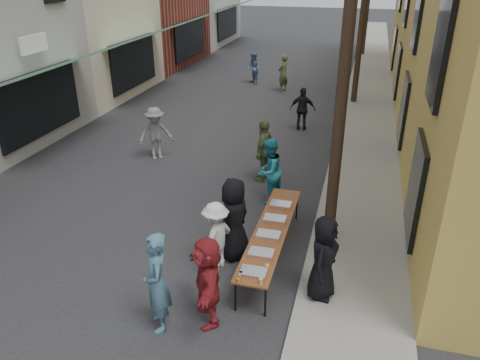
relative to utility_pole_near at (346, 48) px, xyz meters
The scene contains 26 objects.
ground 6.91m from the utility_pole_near, 145.10° to the right, with size 120.00×120.00×0.00m, color #28282B.
sidewalk 12.82m from the utility_pole_near, 86.66° to the left, with size 2.20×60.00×0.10m, color gray.
storefront_row 18.65m from the utility_pole_near, 140.09° to the left, with size 8.00×37.00×9.00m.
utility_pole_near is the anchor object (origin of this frame).
utility_pole_mid 12.00m from the utility_pole_near, 90.00° to the left, with size 0.26×0.26×9.00m, color #2D2116.
serving_table 4.12m from the utility_pole_near, 137.47° to the right, with size 0.70×4.00×0.75m.
catering_tray_sausage 4.76m from the utility_pole_near, 113.42° to the right, with size 0.50×0.33×0.08m, color maroon.
catering_tray_foil_b 4.42m from the utility_pole_near, 119.59° to the right, with size 0.50×0.33×0.08m, color #B2B2B7.
catering_tray_buns 4.13m from the utility_pole_near, 130.51° to the right, with size 0.50×0.33×0.08m, color tan.
catering_tray_foil_d 3.96m from the utility_pole_near, 149.89° to the right, with size 0.50×0.33×0.08m, color #B2B2B7.
catering_tray_buns_end 3.89m from the utility_pole_near, behind, with size 0.50×0.33×0.08m, color tan.
condiment_jar_a 5.00m from the utility_pole_near, 114.83° to the right, with size 0.07×0.07×0.08m, color #A57F26.
condiment_jar_b 4.94m from the utility_pole_near, 115.57° to the right, with size 0.07×0.07×0.08m, color #A57F26.
condiment_jar_c 4.88m from the utility_pole_near, 116.35° to the right, with size 0.07×0.07×0.08m, color #A57F26.
cup_stack 4.85m from the utility_pole_near, 108.26° to the right, with size 0.08×0.08×0.12m, color tan.
guest_front_a 4.24m from the utility_pole_near, 148.82° to the right, with size 0.94×0.61×1.91m, color black.
guest_front_b 5.79m from the utility_pole_near, 126.05° to the right, with size 0.71×0.47×1.95m, color #467188.
guest_front_c 4.31m from the utility_pole_near, 139.30° to the left, with size 0.89×0.69×1.83m, color teal.
guest_front_d 4.67m from the utility_pole_near, 142.36° to the right, with size 1.02×0.59×1.58m, color white.
guest_front_e 5.08m from the utility_pole_near, 127.85° to the left, with size 1.12×0.47×1.91m, color #606E3F.
guest_queue_back 5.26m from the utility_pole_near, 119.84° to the right, with size 1.64×0.52×1.76m, color maroon.
server 4.15m from the utility_pole_near, 88.69° to the right, with size 0.85×0.55×1.74m, color black.
passerby_left 7.91m from the utility_pole_near, 149.32° to the left, with size 1.14×0.66×1.77m, color slate.
passerby_mid 8.72m from the utility_pole_near, 103.00° to the left, with size 0.98×0.41×1.68m, color black.
passerby_right 14.18m from the utility_pole_near, 105.05° to the left, with size 0.66×0.44×1.82m, color #4A5933.
passerby_far 15.78m from the utility_pole_near, 110.40° to the left, with size 0.79×0.62×1.63m, color #5473A3.
Camera 1 is at (4.74, -6.71, 6.15)m, focal length 35.00 mm.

